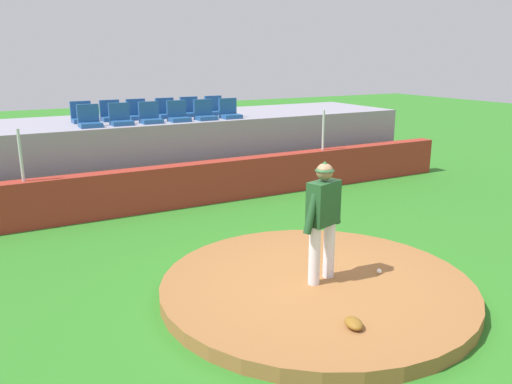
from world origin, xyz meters
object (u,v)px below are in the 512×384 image
object	(u,v)px
stadium_chair_8	(137,113)
stadium_chair_10	(190,110)
baseball	(379,271)
stadium_chair_6	(82,116)
stadium_chair_1	(121,118)
stadium_chair_5	(229,112)
stadium_chair_2	(150,116)
stadium_chair_3	(178,115)
fielding_glove	(354,323)
stadium_chair_11	(215,109)
pitcher	(323,213)
stadium_chair_0	(89,120)
stadium_chair_7	(111,114)
stadium_chair_4	(205,113)
stadium_chair_9	(166,112)

from	to	relation	value
stadium_chair_8	stadium_chair_10	bearing A→B (deg)	-179.47
baseball	stadium_chair_6	distance (m)	8.24
stadium_chair_1	stadium_chair_5	world-z (taller)	same
stadium_chair_2	stadium_chair_10	distance (m)	1.66
stadium_chair_5	stadium_chair_10	xyz separation A→B (m)	(-0.71, 0.92, 0.00)
stadium_chair_3	stadium_chair_8	world-z (taller)	same
stadium_chair_2	stadium_chair_3	xyz separation A→B (m)	(0.70, -0.02, 0.00)
fielding_glove	stadium_chair_5	distance (m)	8.21
stadium_chair_8	stadium_chair_11	world-z (taller)	same
pitcher	stadium_chair_0	size ratio (longest dim) A/B	3.50
stadium_chair_1	stadium_chair_5	bearing A→B (deg)	179.68
baseball	stadium_chair_8	xyz separation A→B (m)	(-1.34, 7.60, 1.69)
pitcher	stadium_chair_2	bearing A→B (deg)	76.24
stadium_chair_3	stadium_chair_7	world-z (taller)	same
pitcher	stadium_chair_10	world-z (taller)	stadium_chair_10
baseball	stadium_chair_5	size ratio (longest dim) A/B	0.15
stadium_chair_6	stadium_chair_0	bearing A→B (deg)	89.37
stadium_chair_1	stadium_chair_7	xyz separation A→B (m)	(-0.00, 0.91, 0.00)
fielding_glove	stadium_chair_7	xyz separation A→B (m)	(-0.65, 8.67, 1.67)
stadium_chair_4	stadium_chair_2	bearing A→B (deg)	-1.28
stadium_chair_10	stadium_chair_4	bearing A→B (deg)	90.56
stadium_chair_7	stadium_chair_10	size ratio (longest dim) A/B	1.00
stadium_chair_7	stadium_chair_2	bearing A→B (deg)	128.02
fielding_glove	stadium_chair_10	world-z (taller)	stadium_chair_10
stadium_chair_2	stadium_chair_5	size ratio (longest dim) A/B	1.00
stadium_chair_2	stadium_chair_1	bearing A→B (deg)	0.21
stadium_chair_2	stadium_chair_3	bearing A→B (deg)	178.71
stadium_chair_1	stadium_chair_10	bearing A→B (deg)	-156.61
baseball	fielding_glove	xyz separation A→B (m)	(-1.34, -1.06, 0.02)
stadium_chair_6	stadium_chair_9	bearing A→B (deg)	179.02
stadium_chair_3	stadium_chair_8	xyz separation A→B (m)	(-0.75, 0.91, 0.00)
baseball	stadium_chair_9	distance (m)	7.77
stadium_chair_5	pitcher	bearing A→B (deg)	75.26
stadium_chair_7	stadium_chair_11	world-z (taller)	same
stadium_chair_1	stadium_chair_7	world-z (taller)	same
fielding_glove	stadium_chair_10	xyz separation A→B (m)	(1.44, 8.67, 1.67)
baseball	stadium_chair_2	bearing A→B (deg)	100.83
stadium_chair_5	stadium_chair_6	bearing A→B (deg)	-14.53
pitcher	stadium_chair_7	distance (m)	7.50
pitcher	stadium_chair_6	bearing A→B (deg)	86.51
baseball	stadium_chair_2	world-z (taller)	stadium_chair_2
stadium_chair_7	stadium_chair_5	bearing A→B (deg)	161.72
stadium_chair_7	stadium_chair_0	bearing A→B (deg)	52.81
fielding_glove	stadium_chair_2	world-z (taller)	stadium_chair_2
stadium_chair_7	stadium_chair_9	size ratio (longest dim) A/B	1.00
stadium_chair_6	stadium_chair_10	bearing A→B (deg)	-179.70
stadium_chair_11	pitcher	bearing A→B (deg)	77.02
stadium_chair_10	stadium_chair_11	distance (m)	0.71
stadium_chair_5	stadium_chair_7	size ratio (longest dim) A/B	1.00
stadium_chair_6	stadium_chair_8	distance (m)	1.35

